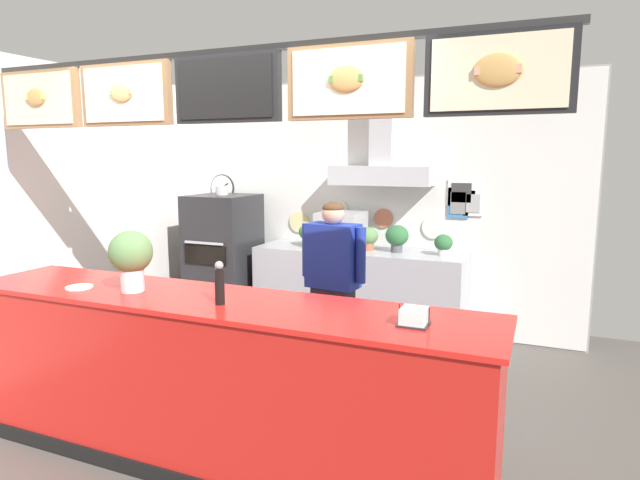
{
  "coord_description": "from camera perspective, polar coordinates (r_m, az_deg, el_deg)",
  "views": [
    {
      "loc": [
        1.81,
        -3.02,
        1.89
      ],
      "look_at": [
        0.21,
        0.76,
        1.24
      ],
      "focal_mm": 29.94,
      "sensor_mm": 36.0,
      "label": 1
    }
  ],
  "objects": [
    {
      "name": "potted_rosemary",
      "position": [
        5.35,
        13.05,
        -0.4
      ],
      "size": [
        0.18,
        0.18,
        0.21
      ],
      "color": "beige",
      "rests_on": "back_prep_counter"
    },
    {
      "name": "shop_worker",
      "position": [
        4.29,
        1.39,
        -5.47
      ],
      "size": [
        0.56,
        0.27,
        1.54
      ],
      "rotation": [
        0.0,
        0.0,
        3.01
      ],
      "color": "#232328",
      "rests_on": "ground_plane"
    },
    {
      "name": "service_counter",
      "position": [
        3.44,
        -11.31,
        -14.57
      ],
      "size": [
        3.42,
        0.69,
        1.05
      ],
      "color": "red",
      "rests_on": "ground_plane"
    },
    {
      "name": "left_wall_with_window",
      "position": [
        5.11,
        -30.58,
        1.7
      ],
      "size": [
        0.15,
        5.18,
        2.71
      ],
      "color": "white",
      "rests_on": "ground_plane"
    },
    {
      "name": "pizza_oven",
      "position": [
        6.13,
        -10.24,
        -2.05
      ],
      "size": [
        0.68,
        0.73,
        1.56
      ],
      "color": "#232326",
      "rests_on": "ground_plane"
    },
    {
      "name": "back_prep_counter",
      "position": [
        5.68,
        4.11,
        -5.7
      ],
      "size": [
        2.2,
        0.63,
        0.92
      ],
      "color": "#A3A5AD",
      "rests_on": "ground_plane"
    },
    {
      "name": "basil_vase",
      "position": [
        3.52,
        -19.55,
        -1.74
      ],
      "size": [
        0.27,
        0.27,
        0.38
      ],
      "color": "silver",
      "rests_on": "service_counter"
    },
    {
      "name": "napkin_holder",
      "position": [
        2.74,
        10.01,
        -8.14
      ],
      "size": [
        0.16,
        0.15,
        0.1
      ],
      "color": "#262628",
      "rests_on": "service_counter"
    },
    {
      "name": "espresso_machine",
      "position": [
        5.59,
        2.26,
        0.98
      ],
      "size": [
        0.44,
        0.56,
        0.39
      ],
      "color": "#B7BABF",
      "rests_on": "back_prep_counter"
    },
    {
      "name": "potted_sage",
      "position": [
        5.46,
        8.22,
        0.35
      ],
      "size": [
        0.24,
        0.24,
        0.28
      ],
      "color": "#4C4C51",
      "rests_on": "back_prep_counter"
    },
    {
      "name": "ground_plane",
      "position": [
        3.99,
        -7.48,
        -19.38
      ],
      "size": [
        6.22,
        6.22,
        0.0
      ],
      "primitive_type": "plane",
      "color": "#514C47"
    },
    {
      "name": "pepper_grinder",
      "position": [
        3.1,
        -10.68,
        -4.56
      ],
      "size": [
        0.06,
        0.06,
        0.25
      ],
      "color": "black",
      "rests_on": "service_counter"
    },
    {
      "name": "potted_oregano",
      "position": [
        5.54,
        5.19,
        0.3
      ],
      "size": [
        0.2,
        0.2,
        0.24
      ],
      "color": "#9E563D",
      "rests_on": "back_prep_counter"
    },
    {
      "name": "potted_thyme",
      "position": [
        5.79,
        -1.39,
        0.72
      ],
      "size": [
        0.18,
        0.18,
        0.23
      ],
      "color": "beige",
      "rests_on": "back_prep_counter"
    },
    {
      "name": "condiment_plate",
      "position": [
        3.78,
        -24.34,
        -4.62
      ],
      "size": [
        0.17,
        0.17,
        0.01
      ],
      "color": "white",
      "rests_on": "service_counter"
    },
    {
      "name": "back_wall_assembly",
      "position": [
        5.75,
        4.68,
        4.42
      ],
      "size": [
        4.57,
        2.9,
        2.71
      ],
      "color": "gray",
      "rests_on": "ground_plane"
    }
  ]
}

